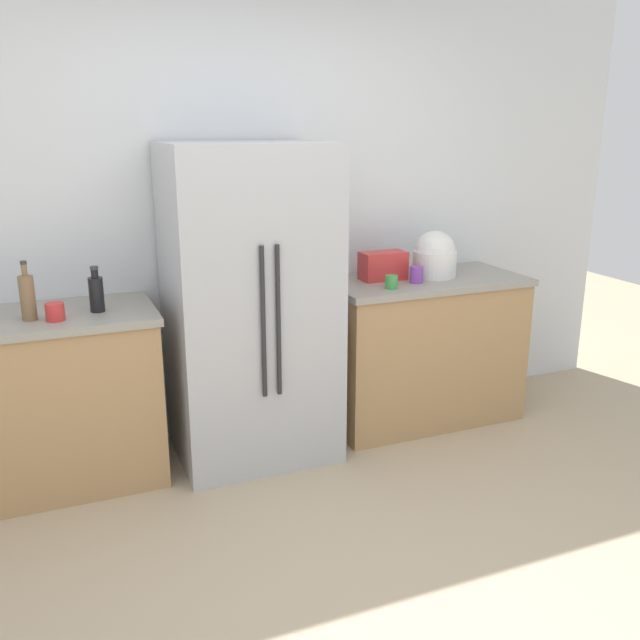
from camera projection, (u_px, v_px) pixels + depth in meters
ground_plane at (364, 603)px, 2.72m from camera, size 10.83×10.83×0.00m
kitchen_back_panel at (227, 180)px, 3.95m from camera, size 5.41×0.10×3.03m
counter_right at (421, 349)px, 4.33m from camera, size 1.22×0.63×0.92m
refrigerator at (250, 305)px, 3.76m from camera, size 0.86×0.71×1.74m
toaster at (383, 266)px, 4.13m from camera, size 0.27×0.15×0.17m
rice_cooker at (435, 256)px, 4.20m from camera, size 0.27×0.27×0.28m
bottle_a at (27, 297)px, 3.27m from camera, size 0.07×0.07×0.29m
bottle_b at (96, 293)px, 3.43m from camera, size 0.07×0.07×0.23m
cup_a at (416, 275)px, 4.06m from camera, size 0.08×0.08×0.10m
cup_b at (391, 282)px, 3.92m from camera, size 0.07×0.07×0.08m
cup_c at (55, 312)px, 3.28m from camera, size 0.09×0.09×0.09m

